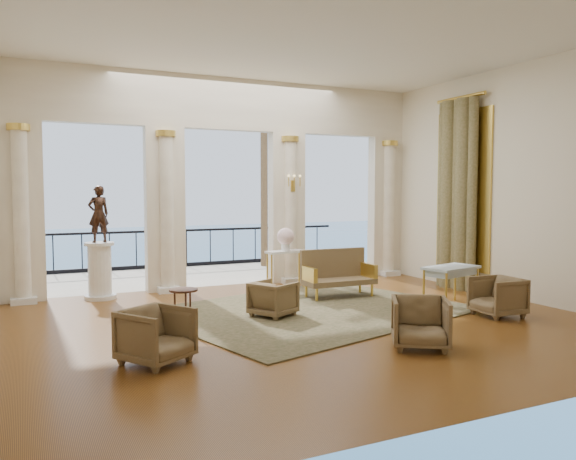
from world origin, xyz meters
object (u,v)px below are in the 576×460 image
armchair_d (273,297)px  pedestal (100,272)px  armchair_c (497,295)px  statue (99,214)px  game_table (451,270)px  side_table (183,296)px  console_table (286,257)px  armchair_a (156,333)px  settee (337,273)px  armchair_b (420,320)px

armchair_d → pedestal: size_ratio=0.60×
armchair_c → statue: 7.40m
game_table → side_table: size_ratio=1.72×
pedestal → side_table: bearing=-77.3°
game_table → console_table: bearing=110.0°
armchair_a → settee: bearing=1.0°
armchair_d → pedestal: bearing=12.0°
settee → statue: 4.76m
statue → side_table: size_ratio=1.62×
pedestal → armchair_c: bearing=-37.2°
armchair_a → game_table: armchair_a is taller
game_table → statue: bearing=135.7°
armchair_b → side_table: size_ratio=1.11×
armchair_d → statue: size_ratio=0.60×
game_table → console_table: (-1.95, 2.94, 0.03)m
game_table → pedestal: (-5.71, 3.39, -0.12)m
pedestal → statue: (0.00, 0.00, 1.12)m
side_table → settee: bearing=24.7°
pedestal → statue: bearing=0.0°
armchair_a → armchair_d: armchair_a is taller
armchair_b → settee: 3.72m
armchair_c → side_table: armchair_c is taller
statue → game_table: bearing=137.8°
armchair_d → settee: settee is taller
armchair_a → armchair_d: size_ratio=1.14×
game_table → pedestal: size_ratio=1.05×
armchair_a → console_table: (3.65, 4.10, 0.30)m
statue → console_table: size_ratio=1.22×
game_table → statue: (-5.71, 3.39, 1.00)m
pedestal → console_table: size_ratio=1.23×
armchair_c → side_table: bearing=-97.8°
armchair_a → armchair_c: armchair_a is taller
side_table → statue: bearing=102.7°
armchair_b → pedestal: pedestal is taller
armchair_a → side_table: bearing=28.2°
settee → armchair_c: bearing=-58.0°
armchair_c → settee: bearing=-145.9°
pedestal → side_table: (0.76, -3.37, 0.05)m
armchair_a → pedestal: bearing=58.4°
game_table → armchair_a: bearing=178.1°
armchair_c → pedestal: 7.29m
statue → side_table: statue is taller
armchair_b → side_table: bearing=175.9°
armchair_d → game_table: bearing=-128.1°
armchair_b → settee: settee is taller
pedestal → armchair_d: bearing=-49.6°
armchair_d → game_table: size_ratio=0.57×
armchair_c → statue: (-5.81, 4.41, 1.28)m
settee → statue: bearing=159.2°
armchair_c → console_table: size_ratio=0.82×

